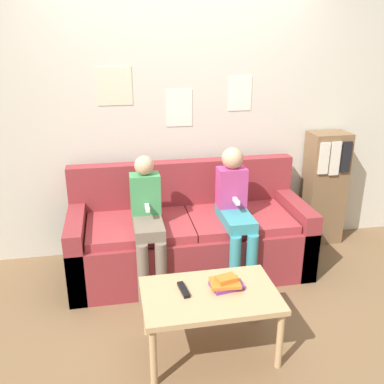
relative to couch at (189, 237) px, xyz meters
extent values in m
plane|color=brown|center=(0.00, -0.53, -0.31)|extent=(10.00, 10.00, 0.00)
cube|color=beige|center=(0.00, 0.50, 0.99)|extent=(8.00, 0.06, 2.60)
cube|color=beige|center=(-0.56, 0.46, 1.26)|extent=(0.30, 0.00, 0.32)
cube|color=white|center=(0.00, 0.46, 1.06)|extent=(0.24, 0.00, 0.33)
cube|color=white|center=(0.56, 0.46, 1.17)|extent=(0.22, 0.00, 0.31)
cube|color=maroon|center=(0.00, -0.04, -0.09)|extent=(2.04, 0.81, 0.45)
cube|color=maroon|center=(0.00, 0.30, 0.37)|extent=(2.04, 0.14, 0.47)
cube|color=maroon|center=(-0.95, -0.04, -0.01)|extent=(0.14, 0.81, 0.61)
cube|color=maroon|center=(0.95, -0.04, -0.01)|extent=(0.14, 0.81, 0.61)
cube|color=#A1343A|center=(-0.44, -0.07, 0.17)|extent=(0.86, 0.65, 0.07)
cube|color=#A1343A|center=(0.44, -0.07, 0.17)|extent=(0.86, 0.65, 0.07)
cube|color=tan|center=(-0.06, -1.07, 0.12)|extent=(0.87, 0.55, 0.04)
cylinder|color=tan|center=(-0.46, -1.31, -0.11)|extent=(0.04, 0.04, 0.41)
cylinder|color=tan|center=(0.33, -1.31, -0.11)|extent=(0.04, 0.04, 0.41)
cylinder|color=tan|center=(-0.46, -0.84, -0.11)|extent=(0.04, 0.04, 0.41)
cylinder|color=tan|center=(0.33, -0.84, -0.11)|extent=(0.04, 0.04, 0.41)
cylinder|color=#756656|center=(-0.44, -0.47, -0.05)|extent=(0.09, 0.09, 0.52)
cylinder|color=#756656|center=(-0.30, -0.47, -0.05)|extent=(0.09, 0.09, 0.52)
cube|color=#756656|center=(-0.37, -0.21, 0.25)|extent=(0.23, 0.51, 0.09)
cube|color=#429356|center=(-0.37, -0.07, 0.46)|extent=(0.24, 0.16, 0.33)
sphere|color=tan|center=(-0.37, -0.07, 0.70)|extent=(0.16, 0.16, 0.16)
cube|color=white|center=(-0.37, -0.22, 0.40)|extent=(0.03, 0.12, 0.03)
cylinder|color=teal|center=(0.28, -0.47, -0.05)|extent=(0.09, 0.09, 0.52)
cylinder|color=teal|center=(0.42, -0.47, -0.05)|extent=(0.09, 0.09, 0.52)
cube|color=teal|center=(0.35, -0.21, 0.25)|extent=(0.23, 0.51, 0.09)
cube|color=#B73D7F|center=(0.35, -0.07, 0.47)|extent=(0.24, 0.16, 0.34)
sphere|color=tan|center=(0.35, -0.07, 0.72)|extent=(0.18, 0.18, 0.18)
cube|color=white|center=(0.35, -0.22, 0.40)|extent=(0.03, 0.12, 0.03)
cube|color=black|center=(-0.22, -1.02, 0.14)|extent=(0.06, 0.17, 0.02)
cube|color=#7A3389|center=(0.06, -1.03, 0.15)|extent=(0.22, 0.17, 0.03)
cube|color=orange|center=(0.05, -1.03, 0.17)|extent=(0.20, 0.16, 0.02)
cube|color=orange|center=(0.06, -1.03, 0.20)|extent=(0.14, 0.11, 0.03)
cube|color=brown|center=(1.42, 0.32, 0.25)|extent=(0.37, 0.26, 1.12)
cube|color=silver|center=(1.30, 0.17, 0.60)|extent=(0.09, 0.02, 0.30)
cube|color=silver|center=(1.42, 0.17, 0.59)|extent=(0.09, 0.02, 0.32)
cube|color=black|center=(1.53, 0.17, 0.60)|extent=(0.09, 0.02, 0.29)
camera|label=1|loc=(-0.61, -3.34, 1.69)|focal=40.00mm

